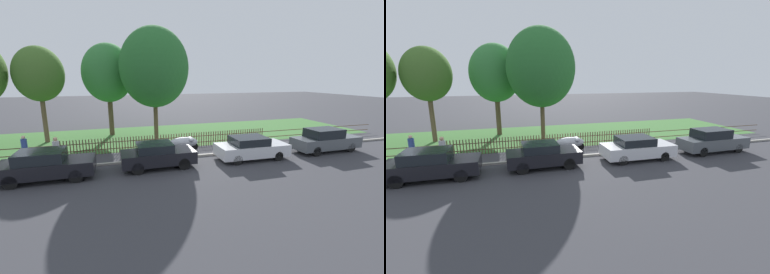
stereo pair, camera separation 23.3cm
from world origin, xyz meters
TOP-DOWN VIEW (x-y plane):
  - ground_plane at (0.00, 0.00)m, footprint 120.00×120.00m
  - kerb_stone at (0.00, 0.10)m, footprint 36.27×0.20m
  - grass_strip at (0.00, 6.82)m, footprint 36.27×8.69m
  - park_fence at (0.00, 2.49)m, footprint 36.27×0.05m
  - parked_car_silver_hatchback at (-6.90, -1.27)m, footprint 4.34×1.82m
  - parked_car_black_saloon at (-1.47, -1.10)m, footprint 3.99×1.84m
  - parked_car_navy_estate at (4.20, -1.22)m, footprint 4.31×1.92m
  - parked_car_red_compact at (9.74, -1.23)m, footprint 4.63×1.76m
  - covered_motorcycle at (0.78, 1.62)m, footprint 2.02×0.88m
  - tree_behind_motorcycle at (-8.61, 6.96)m, footprint 3.42×3.42m
  - tree_mid_park at (-3.86, 8.20)m, footprint 4.11×4.11m
  - tree_far_left at (-0.47, 5.49)m, footprint 5.20×5.20m
  - pedestrian_near_fence at (-8.70, 2.07)m, footprint 0.45×0.45m
  - pedestrian_by_lamp at (-6.74, 0.56)m, footprint 0.36×0.39m

SIDE VIEW (x-z plane):
  - ground_plane at x=0.00m, z-range 0.00..0.00m
  - grass_strip at x=0.00m, z-range 0.00..0.01m
  - kerb_stone at x=0.00m, z-range 0.00..0.12m
  - park_fence at x=0.00m, z-range 0.00..1.02m
  - covered_motorcycle at x=0.78m, z-range 0.11..1.05m
  - parked_car_navy_estate at x=4.20m, z-range 0.01..1.39m
  - parked_car_black_saloon at x=-1.47m, z-range 0.03..1.40m
  - parked_car_silver_hatchback at x=-6.90m, z-range 0.01..1.47m
  - parked_car_red_compact at x=9.74m, z-range 0.00..1.55m
  - pedestrian_near_fence at x=-8.70m, z-range 0.10..1.68m
  - pedestrian_by_lamp at x=-6.74m, z-range 0.11..1.81m
  - tree_behind_motorcycle at x=-8.61m, z-range 1.52..8.56m
  - tree_mid_park at x=-3.86m, z-range 1.38..8.94m
  - tree_far_left at x=-0.47m, z-range 1.28..9.82m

